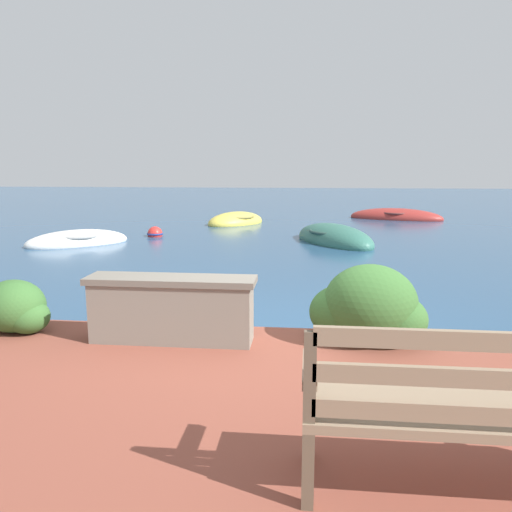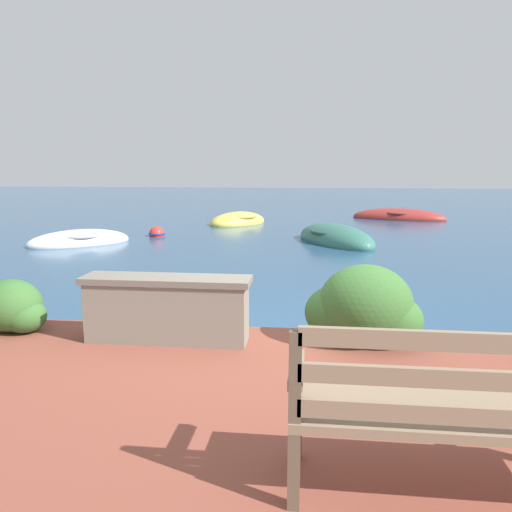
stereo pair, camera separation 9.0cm
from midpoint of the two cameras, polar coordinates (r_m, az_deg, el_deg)
name	(u,v)px [view 2 (the right image)]	position (r m, az deg, el deg)	size (l,w,h in m)	color
ground_plane	(270,347)	(5.30, 2.06, -10.40)	(80.00, 80.00, 0.00)	navy
park_bench	(460,409)	(2.73, 23.18, -15.75)	(1.66, 0.48, 0.93)	brown
stone_wall	(167,308)	(4.82, -9.60, -5.94)	(1.60, 0.39, 0.63)	gray
hedge_clump_far_left	(10,309)	(5.62, -25.86, -5.43)	(0.78, 0.56, 0.53)	#38662D
hedge_clump_left	(188,307)	(5.04, -7.30, -5.83)	(0.88, 0.64, 0.60)	#38662D
hedge_clump_centre	(364,309)	(4.84, 12.72, -5.90)	(1.10, 0.79, 0.75)	#38662D
rowboat_nearest	(80,242)	(12.95, -19.33, 1.57)	(2.60, 2.46, 0.61)	silver
rowboat_mid	(335,240)	(12.58, 9.25, 1.84)	(2.49, 3.15, 0.81)	#336B5B
rowboat_far	(238,222)	(16.52, -1.94, 3.91)	(2.29, 2.53, 0.70)	#DBC64C
rowboat_outer	(398,218)	(18.68, 16.10, 4.23)	(3.45, 2.05, 0.69)	#9E2D28
mooring_buoy	(157,234)	(13.80, -11.10, 2.52)	(0.44, 0.44, 0.40)	red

